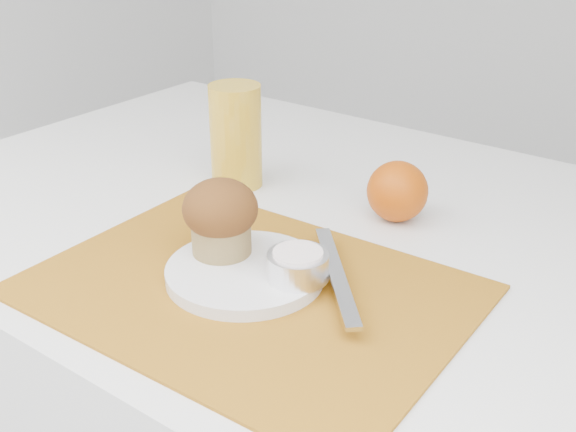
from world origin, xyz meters
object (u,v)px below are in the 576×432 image
Objects in this scene: orange at (397,191)px; muffin at (221,216)px; plate at (245,272)px; juice_glass at (236,136)px.

orange is 0.25m from muffin.
muffin reaches higher than orange.
plate is 1.20× the size of juice_glass.
plate is 0.28m from juice_glass.
orange is 0.54× the size of juice_glass.
juice_glass reaches higher than muffin.
juice_glass reaches higher than orange.
plate is 2.23× the size of orange.
muffin is (-0.04, 0.01, 0.05)m from plate.
orange is 0.25m from juice_glass.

